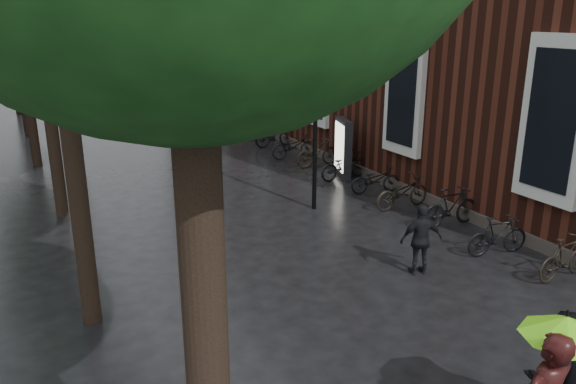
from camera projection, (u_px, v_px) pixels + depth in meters
person_black at (558, 377)px, 6.93m from camera, size 1.06×0.95×1.79m
lime_umbrella at (565, 326)px, 6.38m from camera, size 1.01×1.01×1.49m
pedestrian_walking at (421, 239)px, 11.50m from camera, size 0.96×0.62×1.51m
parked_bicycles at (348, 167)px, 17.98m from camera, size 2.02×15.47×1.05m
ad_lightbox at (343, 148)px, 18.50m from camera, size 0.29×1.25×1.89m
lamp_post at (315, 118)px, 14.82m from camera, size 0.22×0.22×4.19m
cycle_sign at (80, 115)px, 18.48m from camera, size 0.16×0.55×3.02m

